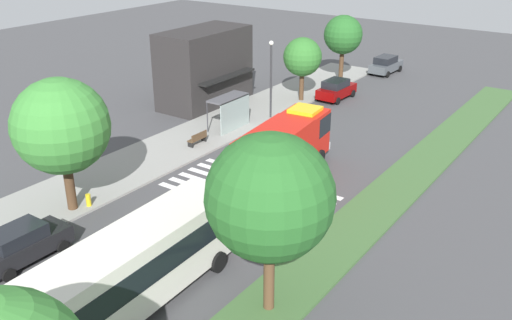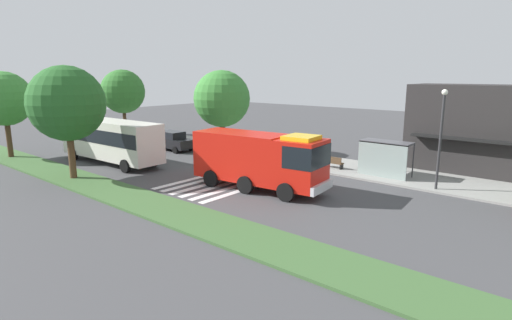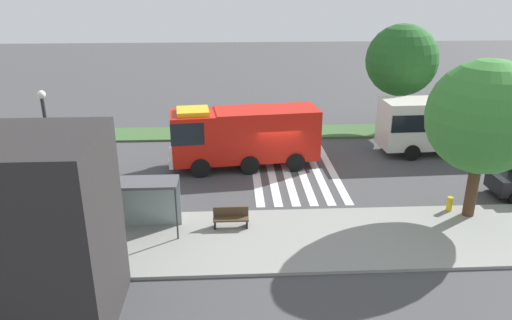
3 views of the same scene
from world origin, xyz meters
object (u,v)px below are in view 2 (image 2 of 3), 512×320
(parked_car_west, at_px, (173,141))
(transit_bus, at_px, (110,138))
(bus_stop_shelter, at_px, (384,152))
(street_lamp, at_px, (441,131))
(bench_near_shelter, at_px, (333,162))
(sidewalk_tree_west, at_px, (222,99))
(median_tree_west, at_px, (67,104))
(fire_truck, at_px, (262,158))
(median_tree_far_west, at_px, (4,99))
(fire_hydrant, at_px, (224,149))
(sidewalk_tree_far_west, at_px, (123,92))

(parked_car_west, bearing_deg, transit_bus, -83.13)
(bus_stop_shelter, relative_size, street_lamp, 0.57)
(bench_near_shelter, bearing_deg, street_lamp, -6.79)
(parked_car_west, height_order, bus_stop_shelter, bus_stop_shelter)
(sidewalk_tree_west, bearing_deg, median_tree_west, -93.80)
(street_lamp, xyz_separation_m, sidewalk_tree_west, (-19.20, 0.40, 1.18))
(fire_truck, distance_m, sidewalk_tree_west, 13.24)
(street_lamp, distance_m, median_tree_far_west, 34.19)
(fire_hydrant, bearing_deg, parked_car_west, -162.11)
(parked_car_west, height_order, sidewalk_tree_west, sidewalk_tree_west)
(sidewalk_tree_far_west, xyz_separation_m, sidewalk_tree_west, (16.14, -0.00, -0.21))
(transit_bus, height_order, bus_stop_shelter, transit_bus)
(sidewalk_tree_far_west, relative_size, sidewalk_tree_west, 1.02)
(bus_stop_shelter, bearing_deg, bench_near_shelter, -179.84)
(parked_car_west, height_order, median_tree_west, median_tree_west)
(sidewalk_tree_far_west, bearing_deg, sidewalk_tree_west, -0.00)
(parked_car_west, relative_size, sidewalk_tree_west, 0.59)
(street_lamp, distance_m, sidewalk_tree_west, 19.24)
(parked_car_west, relative_size, street_lamp, 0.71)
(fire_truck, xyz_separation_m, sidewalk_tree_west, (-10.71, 7.22, 2.92))
(bench_near_shelter, bearing_deg, sidewalk_tree_far_west, -178.87)
(street_lamp, bearing_deg, parked_car_west, -175.67)
(median_tree_west, bearing_deg, bench_near_shelter, 49.43)
(parked_car_west, distance_m, bench_near_shelter, 16.10)
(street_lamp, bearing_deg, median_tree_far_west, -157.04)
(fire_truck, relative_size, sidewalk_tree_far_west, 1.20)
(sidewalk_tree_far_west, distance_m, fire_hydrant, 17.50)
(parked_car_west, relative_size, sidewalk_tree_far_west, 0.58)
(sidewalk_tree_west, xyz_separation_m, median_tree_west, (-0.91, -13.73, 0.28))
(fire_truck, bearing_deg, sidewalk_tree_west, 139.78)
(sidewalk_tree_west, bearing_deg, fire_truck, -33.99)
(fire_hydrant, bearing_deg, street_lamp, 0.31)
(median_tree_far_west, bearing_deg, fire_hydrant, 45.57)
(bus_stop_shelter, bearing_deg, median_tree_far_west, -152.61)
(street_lamp, bearing_deg, fire_hydrant, -179.69)
(parked_car_west, xyz_separation_m, bus_stop_shelter, (19.86, 2.75, 0.96))
(parked_car_west, bearing_deg, sidewalk_tree_far_west, 169.15)
(transit_bus, height_order, median_tree_west, median_tree_west)
(fire_truck, xyz_separation_m, parked_car_west, (-15.26, 5.02, -1.12))
(median_tree_far_west, bearing_deg, fire_truck, 15.83)
(median_tree_far_west, bearing_deg, median_tree_west, 0.00)
(parked_car_west, height_order, median_tree_far_west, median_tree_far_west)
(sidewalk_tree_far_west, relative_size, median_tree_west, 0.99)
(parked_car_west, height_order, fire_hydrant, parked_car_west)
(median_tree_far_west, xyz_separation_m, median_tree_west, (11.35, 0.00, 0.12))
(sidewalk_tree_far_west, bearing_deg, transit_bus, -36.33)
(transit_bus, xyz_separation_m, street_lamp, (22.91, 8.74, 1.69))
(parked_car_west, distance_m, median_tree_far_west, 14.49)
(bench_near_shelter, height_order, fire_hydrant, bench_near_shelter)
(bench_near_shelter, xyz_separation_m, median_tree_far_west, (-23.56, -14.27, 4.53))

